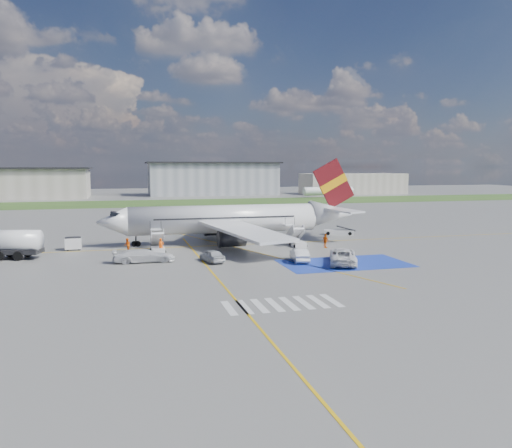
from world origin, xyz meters
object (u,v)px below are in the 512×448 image
object	(u,v)px
gpu_cart	(73,244)
van_white_b	(144,253)
van_white_a	(343,253)
belt_loader	(339,232)
car_silver_b	(300,255)
car_silver_a	(212,256)
airliner	(234,219)

from	to	relation	value
gpu_cart	van_white_b	distance (m)	13.72
gpu_cart	van_white_a	size ratio (longest dim) A/B	0.35
belt_loader	van_white_b	xyz separation A→B (m)	(-30.70, -15.46, 0.64)
car_silver_b	van_white_a	size ratio (longest dim) A/B	0.76
car_silver_b	van_white_a	xyz separation A→B (m)	(4.31, -2.18, 0.38)
car_silver_a	van_white_a	xyz separation A→B (m)	(13.90, -4.55, 0.41)
car_silver_b	van_white_a	world-z (taller)	van_white_a
airliner	gpu_cart	world-z (taller)	airliner
van_white_b	car_silver_a	bearing A→B (deg)	-101.70
van_white_a	gpu_cart	bearing A→B (deg)	-6.93
belt_loader	van_white_b	world-z (taller)	van_white_b
gpu_cart	belt_loader	distance (m)	39.43
gpu_cart	van_white_b	bearing A→B (deg)	-55.96
airliner	van_white_b	size ratio (longest dim) A/B	7.22
van_white_b	belt_loader	bearing A→B (deg)	-61.54
belt_loader	car_silver_a	xyz separation A→B (m)	(-23.30, -17.23, 0.36)
belt_loader	gpu_cart	bearing A→B (deg)	-152.81
belt_loader	car_silver_b	bearing A→B (deg)	-104.57
car_silver_a	gpu_cart	bearing A→B (deg)	-52.03
airliner	gpu_cart	size ratio (longest dim) A/B	17.40
belt_loader	van_white_b	size ratio (longest dim) A/B	0.98
airliner	belt_loader	size ratio (longest dim) A/B	7.36
car_silver_a	van_white_a	size ratio (longest dim) A/B	0.70
car_silver_b	van_white_b	distance (m)	17.49
airliner	car_silver_b	world-z (taller)	airliner
airliner	van_white_a	xyz separation A→B (m)	(8.37, -17.90, -2.26)
airliner	car_silver_a	size ratio (longest dim) A/B	8.70
van_white_a	van_white_b	world-z (taller)	van_white_a
belt_loader	car_silver_b	world-z (taller)	car_silver_b
gpu_cart	car_silver_b	size ratio (longest dim) A/B	0.46
gpu_cart	van_white_b	world-z (taller)	van_white_b
gpu_cart	car_silver_b	xyz separation A→B (m)	(25.44, -14.94, -0.01)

